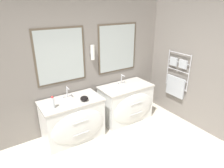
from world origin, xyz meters
TOP-DOWN VIEW (x-y plane):
  - wall_back at (0.02, 2.01)m, footprint 5.90×0.16m
  - wall_right at (2.18, 0.90)m, footprint 0.13×3.98m
  - vanity_left at (-0.17, 1.61)m, footprint 1.13×0.69m
  - vanity_right at (1.08, 1.61)m, footprint 1.13×0.69m
  - faucet_left at (-0.17, 1.80)m, footprint 0.17×0.13m
  - faucet_right at (1.08, 1.80)m, footprint 0.17×0.13m
  - toiletry_bottle at (-0.53, 1.55)m, footprint 0.06×0.06m
  - amenity_bowl at (0.03, 1.51)m, footprint 0.15×0.15m
  - soap_dish at (0.75, 1.47)m, footprint 0.09×0.06m

SIDE VIEW (x-z plane):
  - vanity_left at x=-0.17m, z-range 0.01..0.80m
  - vanity_right at x=1.08m, z-range 0.01..0.80m
  - soap_dish at x=0.75m, z-range 0.79..0.83m
  - amenity_bowl at x=0.03m, z-range 0.79..0.88m
  - toiletry_bottle at x=-0.53m, z-range 0.79..1.00m
  - faucet_left at x=-0.17m, z-range 0.79..1.01m
  - faucet_right at x=1.08m, z-range 0.79..1.01m
  - wall_right at x=2.18m, z-range -0.01..2.59m
  - wall_back at x=0.02m, z-range 0.01..2.61m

